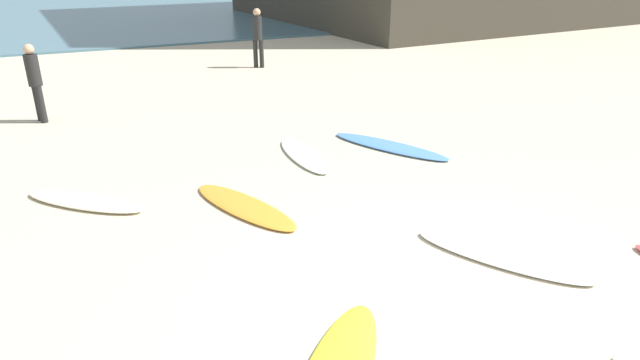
# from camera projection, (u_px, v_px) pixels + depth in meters

# --- Properties ---
(ground_plane) EXTENTS (120.00, 120.00, 0.00)m
(ground_plane) POSITION_uv_depth(u_px,v_px,m) (461.00, 314.00, 5.54)
(ground_plane) COLOR beige
(ocean_water) EXTENTS (120.00, 40.00, 0.08)m
(ocean_water) POSITION_uv_depth(u_px,v_px,m) (101.00, 5.00, 37.71)
(ocean_water) COLOR slate
(ocean_water) RESTS_ON ground_plane
(surfboard_1) EXTENTS (0.66, 2.02, 0.07)m
(surfboard_1) POSITION_uv_depth(u_px,v_px,m) (304.00, 155.00, 9.79)
(surfboard_1) COLOR white
(surfboard_1) RESTS_ON ground_plane
(surfboard_2) EXTENTS (1.58, 2.46, 0.07)m
(surfboard_2) POSITION_uv_depth(u_px,v_px,m) (390.00, 146.00, 10.24)
(surfboard_2) COLOR #5690D3
(surfboard_2) RESTS_ON ground_plane
(surfboard_4) EXTENTS (1.26, 2.20, 0.07)m
(surfboard_4) POSITION_uv_depth(u_px,v_px,m) (244.00, 206.00, 7.82)
(surfboard_4) COLOR gold
(surfboard_4) RESTS_ON ground_plane
(surfboard_7) EXTENTS (1.78, 1.76, 0.09)m
(surfboard_7) POSITION_uv_depth(u_px,v_px,m) (84.00, 201.00, 7.95)
(surfboard_7) COLOR #F6EBC3
(surfboard_7) RESTS_ON ground_plane
(surfboard_9) EXTENTS (1.55, 2.12, 0.08)m
(surfboard_9) POSITION_uv_depth(u_px,v_px,m) (501.00, 256.00, 6.53)
(surfboard_9) COLOR white
(surfboard_9) RESTS_ON ground_plane
(beachgoer_near) EXTENTS (0.36, 0.36, 1.66)m
(beachgoer_near) POSITION_uv_depth(u_px,v_px,m) (35.00, 79.00, 11.50)
(beachgoer_near) COLOR black
(beachgoer_near) RESTS_ON ground_plane
(beachgoer_mid) EXTENTS (0.39, 0.39, 1.82)m
(beachgoer_mid) POSITION_uv_depth(u_px,v_px,m) (258.00, 35.00, 17.03)
(beachgoer_mid) COLOR black
(beachgoer_mid) RESTS_ON ground_plane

